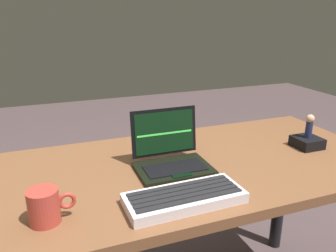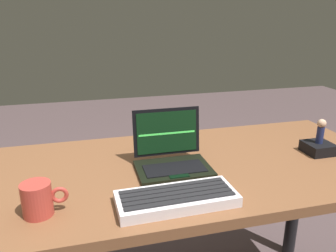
% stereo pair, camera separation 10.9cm
% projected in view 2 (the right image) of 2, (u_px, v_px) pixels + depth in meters
% --- Properties ---
extents(desk, '(1.80, 0.69, 0.73)m').
position_uv_depth(desk, '(144.00, 195.00, 1.18)').
color(desk, brown).
rests_on(desk, ground).
extents(laptop_front, '(0.25, 0.19, 0.19)m').
position_uv_depth(laptop_front, '(171.00, 157.00, 1.15)').
color(laptop_front, black).
rests_on(laptop_front, desk).
extents(external_keyboard, '(0.34, 0.14, 0.03)m').
position_uv_depth(external_keyboard, '(177.00, 198.00, 0.94)').
color(external_keyboard, silver).
rests_on(external_keyboard, desk).
extents(figurine_stand, '(0.10, 0.10, 0.04)m').
position_uv_depth(figurine_stand, '(318.00, 148.00, 1.28)').
color(figurine_stand, black).
rests_on(figurine_stand, desk).
extents(figurine, '(0.03, 0.03, 0.09)m').
position_uv_depth(figurine, '(321.00, 130.00, 1.26)').
color(figurine, navy).
rests_on(figurine, figurine_stand).
extents(coffee_mug, '(0.12, 0.08, 0.09)m').
position_uv_depth(coffee_mug, '(38.00, 199.00, 0.88)').
color(coffee_mug, '#B43B32').
rests_on(coffee_mug, desk).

